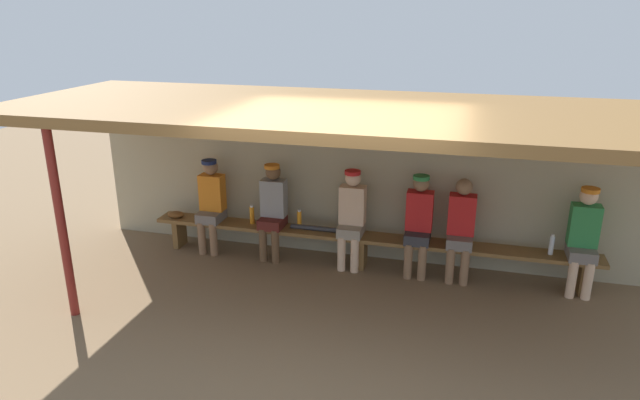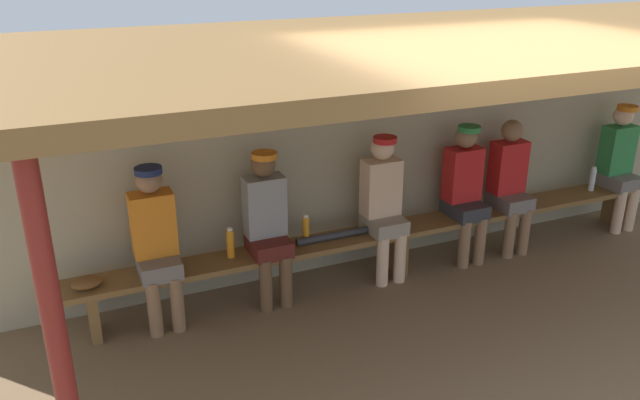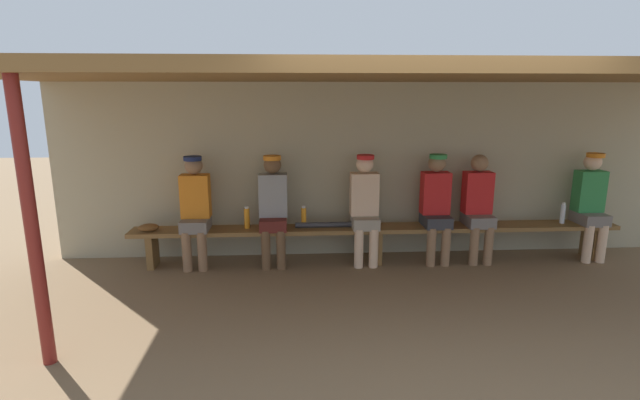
{
  "view_description": "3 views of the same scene",
  "coord_description": "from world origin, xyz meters",
  "px_view_note": "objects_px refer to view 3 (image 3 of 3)",
  "views": [
    {
      "loc": [
        1.27,
        -5.35,
        3.35
      ],
      "look_at": [
        -0.48,
        1.09,
        1.07
      ],
      "focal_mm": 31.65,
      "sensor_mm": 36.0,
      "label": 1
    },
    {
      "loc": [
        -2.87,
        -3.23,
        2.96
      ],
      "look_at": [
        -0.85,
        1.43,
        0.91
      ],
      "focal_mm": 36.57,
      "sensor_mm": 36.0,
      "label": 2
    },
    {
      "loc": [
        -1.05,
        -4.02,
        2.06
      ],
      "look_at": [
        -0.72,
        1.41,
        0.84
      ],
      "focal_mm": 26.56,
      "sensor_mm": 36.0,
      "label": 3
    }
  ],
  "objects_px": {
    "player_middle": "(273,205)",
    "player_with_sunglasses": "(365,204)",
    "water_bottle_green": "(563,213)",
    "player_near_post": "(591,201)",
    "support_post": "(32,228)",
    "bench": "(377,232)",
    "water_bottle_clear": "(247,218)",
    "player_in_white": "(436,203)",
    "player_in_blue": "(195,206)",
    "player_shirtless_tan": "(478,204)",
    "baseball_bat": "(331,225)",
    "water_bottle_orange": "(304,217)",
    "baseball_glove_tan": "(149,228)"
  },
  "relations": [
    {
      "from": "player_in_blue",
      "to": "player_with_sunglasses",
      "type": "relative_size",
      "value": 1.0
    },
    {
      "from": "player_shirtless_tan",
      "to": "baseball_bat",
      "type": "relative_size",
      "value": 1.53
    },
    {
      "from": "bench",
      "to": "player_near_post",
      "type": "height_order",
      "value": "player_near_post"
    },
    {
      "from": "player_in_white",
      "to": "player_near_post",
      "type": "height_order",
      "value": "same"
    },
    {
      "from": "bench",
      "to": "baseball_glove_tan",
      "type": "relative_size",
      "value": 25.0
    },
    {
      "from": "player_middle",
      "to": "player_in_blue",
      "type": "bearing_deg",
      "value": 180.0
    },
    {
      "from": "player_in_blue",
      "to": "water_bottle_green",
      "type": "relative_size",
      "value": 5.07
    },
    {
      "from": "player_middle",
      "to": "player_with_sunglasses",
      "type": "relative_size",
      "value": 1.0
    },
    {
      "from": "water_bottle_green",
      "to": "player_middle",
      "type": "bearing_deg",
      "value": -179.92
    },
    {
      "from": "support_post",
      "to": "player_near_post",
      "type": "xyz_separation_m",
      "value": [
        5.66,
        2.1,
        -0.35
      ]
    },
    {
      "from": "water_bottle_clear",
      "to": "water_bottle_orange",
      "type": "bearing_deg",
      "value": 1.72
    },
    {
      "from": "player_in_white",
      "to": "player_middle",
      "type": "distance_m",
      "value": 2.0
    },
    {
      "from": "support_post",
      "to": "bench",
      "type": "height_order",
      "value": "support_post"
    },
    {
      "from": "water_bottle_green",
      "to": "water_bottle_clear",
      "type": "height_order",
      "value": "water_bottle_clear"
    },
    {
      "from": "player_in_white",
      "to": "water_bottle_green",
      "type": "bearing_deg",
      "value": 0.18
    },
    {
      "from": "player_shirtless_tan",
      "to": "water_bottle_orange",
      "type": "height_order",
      "value": "player_shirtless_tan"
    },
    {
      "from": "bench",
      "to": "baseball_glove_tan",
      "type": "distance_m",
      "value": 2.76
    },
    {
      "from": "player_shirtless_tan",
      "to": "baseball_glove_tan",
      "type": "distance_m",
      "value": 4.02
    },
    {
      "from": "player_shirtless_tan",
      "to": "player_middle",
      "type": "xyz_separation_m",
      "value": [
        -2.53,
        0.0,
        0.02
      ]
    },
    {
      "from": "player_shirtless_tan",
      "to": "water_bottle_orange",
      "type": "xyz_separation_m",
      "value": [
        -2.16,
        0.04,
        -0.14
      ]
    },
    {
      "from": "water_bottle_green",
      "to": "water_bottle_clear",
      "type": "distance_m",
      "value": 3.95
    },
    {
      "from": "player_in_blue",
      "to": "player_shirtless_tan",
      "type": "bearing_deg",
      "value": -0.01
    },
    {
      "from": "bench",
      "to": "water_bottle_clear",
      "type": "relative_size",
      "value": 22.26
    },
    {
      "from": "player_in_white",
      "to": "water_bottle_clear",
      "type": "distance_m",
      "value": 2.33
    },
    {
      "from": "player_middle",
      "to": "water_bottle_orange",
      "type": "bearing_deg",
      "value": 6.7
    },
    {
      "from": "bench",
      "to": "water_bottle_clear",
      "type": "bearing_deg",
      "value": 179.06
    },
    {
      "from": "player_near_post",
      "to": "baseball_bat",
      "type": "relative_size",
      "value": 1.55
    },
    {
      "from": "player_near_post",
      "to": "baseball_bat",
      "type": "height_order",
      "value": "player_near_post"
    },
    {
      "from": "water_bottle_clear",
      "to": "baseball_bat",
      "type": "xyz_separation_m",
      "value": [
        1.02,
        -0.03,
        -0.1
      ]
    },
    {
      "from": "water_bottle_green",
      "to": "player_near_post",
      "type": "bearing_deg",
      "value": -0.86
    },
    {
      "from": "player_middle",
      "to": "player_with_sunglasses",
      "type": "height_order",
      "value": "same"
    },
    {
      "from": "support_post",
      "to": "water_bottle_clear",
      "type": "xyz_separation_m",
      "value": [
        1.36,
        2.13,
        -0.51
      ]
    },
    {
      "from": "support_post",
      "to": "player_middle",
      "type": "height_order",
      "value": "support_post"
    },
    {
      "from": "player_with_sunglasses",
      "to": "baseball_bat",
      "type": "bearing_deg",
      "value": -179.51
    },
    {
      "from": "player_with_sunglasses",
      "to": "water_bottle_green",
      "type": "relative_size",
      "value": 5.07
    },
    {
      "from": "player_in_white",
      "to": "player_near_post",
      "type": "bearing_deg",
      "value": 0.0
    },
    {
      "from": "baseball_bat",
      "to": "support_post",
      "type": "bearing_deg",
      "value": -138.82
    },
    {
      "from": "player_in_blue",
      "to": "baseball_bat",
      "type": "height_order",
      "value": "player_in_blue"
    },
    {
      "from": "player_near_post",
      "to": "player_with_sunglasses",
      "type": "bearing_deg",
      "value": 180.0
    },
    {
      "from": "water_bottle_green",
      "to": "baseball_glove_tan",
      "type": "distance_m",
      "value": 5.12
    },
    {
      "from": "player_near_post",
      "to": "water_bottle_clear",
      "type": "xyz_separation_m",
      "value": [
        -4.3,
        0.02,
        -0.16
      ]
    },
    {
      "from": "water_bottle_green",
      "to": "baseball_bat",
      "type": "distance_m",
      "value": 2.94
    },
    {
      "from": "player_with_sunglasses",
      "to": "water_bottle_clear",
      "type": "relative_size",
      "value": 4.99
    },
    {
      "from": "support_post",
      "to": "bench",
      "type": "relative_size",
      "value": 0.37
    },
    {
      "from": "bench",
      "to": "player_in_white",
      "type": "relative_size",
      "value": 4.46
    },
    {
      "from": "player_in_white",
      "to": "water_bottle_clear",
      "type": "height_order",
      "value": "player_in_white"
    },
    {
      "from": "player_middle",
      "to": "player_with_sunglasses",
      "type": "xyz_separation_m",
      "value": [
        1.11,
        0.0,
        0.0
      ]
    },
    {
      "from": "player_with_sunglasses",
      "to": "player_near_post",
      "type": "bearing_deg",
      "value": 0.0
    },
    {
      "from": "player_near_post",
      "to": "player_middle",
      "type": "distance_m",
      "value": 3.97
    },
    {
      "from": "water_bottle_orange",
      "to": "baseball_glove_tan",
      "type": "height_order",
      "value": "water_bottle_orange"
    }
  ]
}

